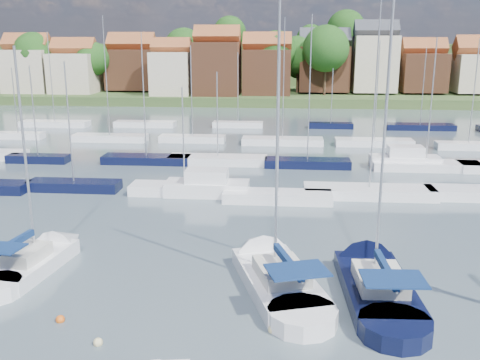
{
  "coord_description": "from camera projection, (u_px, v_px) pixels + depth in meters",
  "views": [
    {
      "loc": [
        1.2,
        -22.98,
        12.53
      ],
      "look_at": [
        -2.01,
        14.0,
        2.94
      ],
      "focal_mm": 40.0,
      "sensor_mm": 36.0,
      "label": 1
    }
  ],
  "objects": [
    {
      "name": "sailboat_navy",
      "position": [
        370.0,
        276.0,
        28.7
      ],
      "size": [
        3.83,
        12.52,
        17.11
      ],
      "rotation": [
        0.0,
        0.0,
        1.62
      ],
      "color": "black",
      "rests_on": "ground"
    },
    {
      "name": "far_shore_town",
      "position": [
        291.0,
        71.0,
        152.03
      ],
      "size": [
        212.46,
        90.0,
        22.27
      ],
      "color": "#475A2D",
      "rests_on": "ground"
    },
    {
      "name": "marina_field",
      "position": [
        292.0,
        155.0,
        59.04
      ],
      "size": [
        79.62,
        41.41,
        15.93
      ],
      "color": "white",
      "rests_on": "ground"
    },
    {
      "name": "ground",
      "position": [
        275.0,
        150.0,
        63.98
      ],
      "size": [
        260.0,
        260.0,
        0.0
      ],
      "primitive_type": "plane",
      "color": "#45575E",
      "rests_on": "ground"
    },
    {
      "name": "sailboat_left",
      "position": [
        42.0,
        258.0,
        31.03
      ],
      "size": [
        3.76,
        10.04,
        13.41
      ],
      "rotation": [
        0.0,
        0.0,
        1.45
      ],
      "color": "white",
      "rests_on": "ground"
    },
    {
      "name": "buoy_b",
      "position": [
        98.0,
        345.0,
        22.83
      ],
      "size": [
        0.41,
        0.41,
        0.41
      ],
      "primitive_type": "sphere",
      "color": "beige",
      "rests_on": "ground"
    },
    {
      "name": "sailboat_centre",
      "position": [
        270.0,
        270.0,
        29.46
      ],
      "size": [
        6.83,
        12.71,
        16.68
      ],
      "rotation": [
        0.0,
        0.0,
        1.88
      ],
      "color": "white",
      "rests_on": "ground"
    },
    {
      "name": "buoy_e",
      "position": [
        341.0,
        267.0,
        30.77
      ],
      "size": [
        0.47,
        0.47,
        0.47
      ],
      "primitive_type": "sphere",
      "color": "#D85914",
      "rests_on": "ground"
    },
    {
      "name": "buoy_c",
      "position": [
        60.0,
        322.0,
        24.72
      ],
      "size": [
        0.42,
        0.42,
        0.42
      ],
      "primitive_type": "sphere",
      "color": "#D85914",
      "rests_on": "ground"
    },
    {
      "name": "buoy_d",
      "position": [
        273.0,
        332.0,
        23.86
      ],
      "size": [
        0.46,
        0.46,
        0.46
      ],
      "primitive_type": "sphere",
      "color": "beige",
      "rests_on": "ground"
    }
  ]
}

